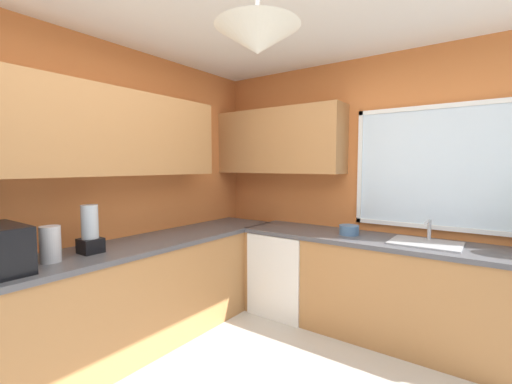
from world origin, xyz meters
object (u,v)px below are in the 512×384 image
kettle (50,244)px  sink_assembly (426,242)px  bowl (349,230)px  dishwasher (287,271)px  blender_appliance (90,231)px

kettle → sink_assembly: kettle is taller
bowl → dishwasher: bearing=-177.4°
dishwasher → sink_assembly: sink_assembly is taller
sink_assembly → blender_appliance: 2.66m
blender_appliance → sink_assembly: bearing=42.2°
dishwasher → kettle: 2.21m
dishwasher → kettle: size_ratio=3.43×
dishwasher → bowl: (0.65, 0.03, 0.51)m
dishwasher → bowl: size_ratio=4.62×
dishwasher → sink_assembly: (1.31, 0.04, 0.48)m
sink_assembly → bowl: size_ratio=2.97×
dishwasher → blender_appliance: bearing=-110.7°
kettle → blender_appliance: (-0.02, 0.28, 0.04)m
dishwasher → sink_assembly: size_ratio=1.56×
bowl → blender_appliance: bearing=-126.5°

